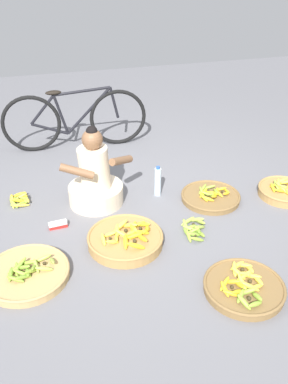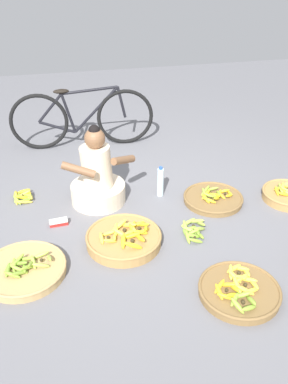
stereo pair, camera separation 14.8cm
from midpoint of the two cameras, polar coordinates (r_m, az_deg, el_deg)
name	(u,v)px [view 2 (the right image)]	position (r m, az deg, el deg)	size (l,w,h in m)	color
ground_plane	(139,213)	(3.88, 0.43, -2.94)	(10.00, 10.00, 0.00)	slate
vendor_woman_front	(98,179)	(3.94, -5.31, 1.84)	(0.71, 0.52, 0.79)	beige
bicycle_leaning	(82,118)	(5.07, -7.59, 9.95)	(1.70, 0.16, 0.73)	black
banana_basket_front_center	(124,238)	(3.48, -1.51, -6.37)	(0.63, 0.63, 0.18)	#A87F47
banana_basket_mid_right	(213,198)	(4.10, 10.47, -0.85)	(0.58, 0.58, 0.13)	brown
banana_basket_front_right	(239,290)	(3.14, 14.26, -12.91)	(0.59, 0.59, 0.14)	brown
banana_basket_near_bicycle	(24,269)	(3.31, -14.85, -10.19)	(0.64, 0.64, 0.14)	tan
loose_bananas_near_vendor	(193,230)	(3.65, 7.90, -5.17)	(0.24, 0.35, 0.10)	#8CAD38
loose_bananas_back_center	(23,197)	(4.21, -15.25, -0.65)	(0.20, 0.25, 0.09)	yellow
water_bottle	(160,182)	(4.08, 3.29, 1.36)	(0.07, 0.07, 0.32)	silver
packet_carton_stack	(59,222)	(3.77, -10.50, -4.11)	(0.16, 0.07, 0.06)	red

